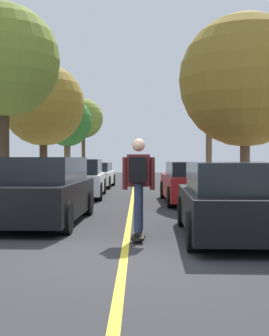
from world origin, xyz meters
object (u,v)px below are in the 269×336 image
object	(u,v)px
street_tree_left_far	(67,122)
parked_car_left_nearest	(41,190)
parked_car_left_near	(80,178)
parked_car_left_far	(94,175)
street_tree_left_nearest	(3,61)
street_tree_left_farthest	(83,119)
street_tree_right_near	(209,97)
parked_car_right_nearest	(235,200)
skateboarder	(138,180)
parked_car_right_near	(192,183)
street_tree_right_nearest	(245,81)
street_tree_left_near	(43,105)
skateboard	(139,235)

from	to	relation	value
street_tree_left_far	parked_car_left_nearest	bearing A→B (deg)	-83.19
parked_car_left_near	parked_car_left_far	distance (m)	5.84
parked_car_left_near	parked_car_left_far	bearing A→B (deg)	89.99
street_tree_left_nearest	parked_car_left_nearest	bearing A→B (deg)	-63.57
parked_car_left_near	street_tree_left_farthest	size ratio (longest dim) A/B	0.75
parked_car_left_nearest	parked_car_left_far	size ratio (longest dim) A/B	1.09
parked_car_left_far	street_tree_right_near	distance (m)	7.56
parked_car_right_nearest	skateboarder	xyz separation A→B (m)	(-1.78, -0.31, 0.39)
parked_car_right_nearest	street_tree_left_far	bearing A→B (deg)	107.55
parked_car_right_nearest	street_tree_left_far	world-z (taller)	street_tree_left_far
parked_car_left_near	street_tree_left_farthest	world-z (taller)	street_tree_left_farthest
street_tree_right_near	parked_car_right_near	bearing A→B (deg)	-101.71
parked_car_right_near	street_tree_left_far	bearing A→B (deg)	115.92
street_tree_right_nearest	street_tree_right_near	distance (m)	8.47
skateboarder	street_tree_left_nearest	bearing A→B (deg)	123.85
parked_car_right_near	street_tree_left_near	distance (m)	8.74
street_tree_left_far	street_tree_right_near	xyz separation A→B (m)	(8.08, -2.55, 1.17)
street_tree_left_nearest	skateboarder	size ratio (longest dim) A/B	3.62
parked_car_right_nearest	street_tree_left_farthest	distance (m)	28.12
street_tree_left_near	street_tree_left_far	xyz separation A→B (m)	(0.00, 6.94, -0.23)
parked_car_right_nearest	skateboard	xyz separation A→B (m)	(-1.78, -0.28, -0.60)
parked_car_right_nearest	street_tree_left_farthest	bearing A→B (deg)	102.50
street_tree_left_farthest	skateboard	size ratio (longest dim) A/B	6.96
parked_car_right_near	parked_car_left_near	bearing A→B (deg)	151.64
street_tree_left_nearest	street_tree_right_near	distance (m)	13.25
street_tree_left_far	street_tree_right_near	world-z (taller)	street_tree_right_near
parked_car_left_far	parked_car_right_near	distance (m)	8.93
parked_car_left_far	skateboard	bearing A→B (deg)	-81.58
parked_car_right_near	street_tree_left_farthest	bearing A→B (deg)	106.37
parked_car_left_near	parked_car_left_far	size ratio (longest dim) A/B	1.09
street_tree_left_far	skateboarder	size ratio (longest dim) A/B	2.91
street_tree_right_near	skateboard	distance (m)	17.86
parked_car_right_near	street_tree_left_farthest	world-z (taller)	street_tree_left_farthest
street_tree_left_nearest	parked_car_right_nearest	bearing A→B (deg)	-44.99
street_tree_left_far	street_tree_right_nearest	xyz separation A→B (m)	(8.08, -11.00, 0.63)
parked_car_left_far	skateboarder	distance (m)	15.13
parked_car_left_near	street_tree_left_near	xyz separation A→B (m)	(-2.05, 3.32, 3.14)
parked_car_left_near	skateboarder	size ratio (longest dim) A/B	2.61
street_tree_right_near	street_tree_left_farthest	bearing A→B (deg)	127.13
parked_car_left_near	skateboard	world-z (taller)	parked_car_left_near
street_tree_left_nearest	street_tree_left_near	world-z (taller)	street_tree_left_nearest
parked_car_left_far	street_tree_left_far	bearing A→B (deg)	114.83
street_tree_left_farthest	street_tree_right_near	size ratio (longest dim) A/B	0.97
skateboarder	street_tree_right_nearest	bearing A→B (deg)	65.49
street_tree_left_farthest	street_tree_right_near	distance (m)	13.39
street_tree_right_nearest	parked_car_left_near	bearing A→B (deg)	173.07
street_tree_left_near	street_tree_right_near	size ratio (longest dim) A/B	0.91
parked_car_right_nearest	street_tree_left_nearest	xyz separation A→B (m)	(-6.03, 6.03, 3.84)
street_tree_right_nearest	parked_car_right_near	bearing A→B (deg)	-145.26
street_tree_left_far	parked_car_left_near	bearing A→B (deg)	-78.72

